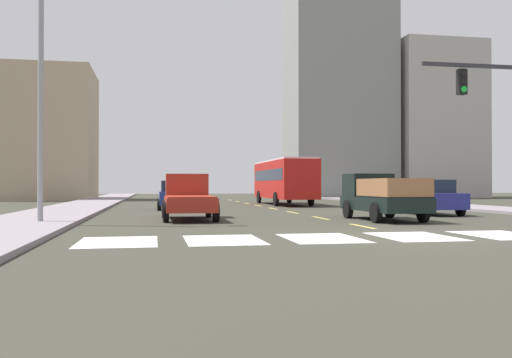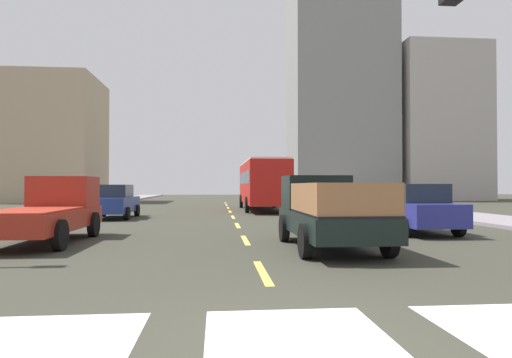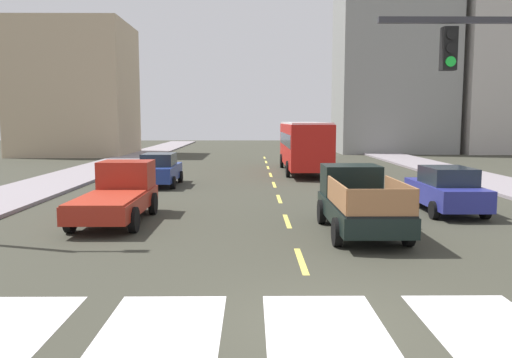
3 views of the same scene
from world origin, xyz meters
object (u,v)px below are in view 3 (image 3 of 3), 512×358
(pickup_dark, at_px, (119,194))
(city_bus, at_px, (304,143))
(pickup_stakebed, at_px, (358,201))
(sedan_far, at_px, (446,190))
(sedan_near_left, at_px, (160,169))

(pickup_dark, distance_m, city_bus, 18.23)
(pickup_stakebed, bearing_deg, sedan_far, 38.51)
(city_bus, distance_m, sedan_far, 15.48)
(city_bus, bearing_deg, sedan_far, -74.63)
(pickup_stakebed, relative_size, city_bus, 0.48)
(pickup_stakebed, distance_m, sedan_near_left, 13.88)
(sedan_near_left, bearing_deg, pickup_stakebed, -51.38)
(pickup_dark, bearing_deg, city_bus, 62.42)
(city_bus, bearing_deg, pickup_stakebed, -89.45)
(pickup_stakebed, height_order, sedan_far, pickup_stakebed)
(city_bus, xyz_separation_m, sedan_far, (3.83, -14.96, -1.09))
(pickup_stakebed, bearing_deg, sedan_near_left, 126.03)
(pickup_dark, xyz_separation_m, sedan_far, (11.92, 1.35, -0.06))
(city_bus, height_order, sedan_far, city_bus)
(sedan_near_left, bearing_deg, sedan_far, -30.96)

